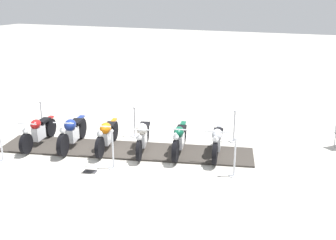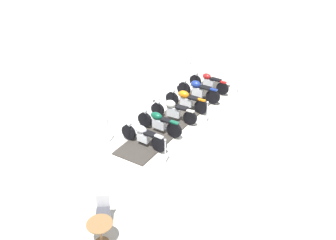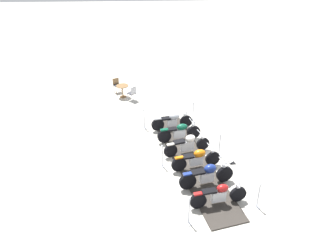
% 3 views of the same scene
% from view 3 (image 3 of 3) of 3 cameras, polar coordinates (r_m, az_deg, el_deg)
% --- Properties ---
extents(ground_plane, '(80.00, 80.00, 0.00)m').
position_cam_3_polar(ground_plane, '(14.72, 3.98, -7.01)').
color(ground_plane, beige).
extents(display_platform, '(3.25, 7.96, 0.05)m').
position_cam_3_polar(display_platform, '(14.71, 3.98, -6.93)').
color(display_platform, '#38332D').
rests_on(display_platform, ground_plane).
extents(motorcycle_maroon, '(2.14, 0.69, 0.92)m').
position_cam_3_polar(motorcycle_maroon, '(12.41, 8.76, -12.48)').
color(motorcycle_maroon, black).
rests_on(motorcycle_maroon, display_platform).
extents(motorcycle_navy, '(2.20, 0.80, 1.00)m').
position_cam_3_polar(motorcycle_navy, '(13.17, 6.73, -9.27)').
color(motorcycle_navy, black).
rests_on(motorcycle_navy, display_platform).
extents(motorcycle_copper, '(2.12, 0.76, 0.95)m').
position_cam_3_polar(motorcycle_copper, '(14.00, 5.00, -6.56)').
color(motorcycle_copper, black).
rests_on(motorcycle_copper, display_platform).
extents(motorcycle_cream, '(2.12, 0.93, 0.91)m').
position_cam_3_polar(motorcycle_cream, '(14.87, 3.43, -4.11)').
color(motorcycle_cream, black).
rests_on(motorcycle_cream, display_platform).
extents(motorcycle_forest, '(2.09, 0.72, 0.96)m').
position_cam_3_polar(motorcycle_forest, '(15.77, 2.02, -2.04)').
color(motorcycle_forest, black).
rests_on(motorcycle_forest, display_platform).
extents(motorcycle_chrome, '(2.10, 0.73, 0.94)m').
position_cam_3_polar(motorcycle_chrome, '(16.70, 0.81, -0.11)').
color(motorcycle_chrome, black).
rests_on(motorcycle_chrome, display_platform).
extents(stanchion_right_front, '(0.31, 0.31, 1.11)m').
position_cam_3_polar(stanchion_right_front, '(12.69, 15.14, -12.96)').
color(stanchion_right_front, silver).
rests_on(stanchion_right_front, ground_plane).
extents(stanchion_left_rear, '(0.30, 0.30, 1.09)m').
position_cam_3_polar(stanchion_left_rear, '(16.90, -4.08, -0.31)').
color(stanchion_left_rear, silver).
rests_on(stanchion_left_rear, ground_plane).
extents(stanchion_left_mid, '(0.30, 0.30, 1.07)m').
position_cam_3_polar(stanchion_left_mid, '(14.17, -1.01, -6.72)').
color(stanchion_left_mid, silver).
rests_on(stanchion_left_mid, ground_plane).
extents(stanchion_right_mid, '(0.31, 0.31, 1.15)m').
position_cam_3_polar(stanchion_right_mid, '(14.94, 8.79, -4.87)').
color(stanchion_right_mid, silver).
rests_on(stanchion_right_mid, ground_plane).
extents(stanchion_right_rear, '(0.29, 0.29, 1.09)m').
position_cam_3_polar(stanchion_right_rear, '(17.55, 4.31, 0.96)').
color(stanchion_right_rear, silver).
rests_on(stanchion_right_rear, ground_plane).
extents(stanchion_left_front, '(0.33, 0.33, 1.13)m').
position_cam_3_polar(stanchion_left_front, '(11.75, 3.58, -15.91)').
color(stanchion_left_front, silver).
rests_on(stanchion_left_front, ground_plane).
extents(info_placard, '(0.33, 0.38, 0.23)m').
position_cam_3_polar(info_placard, '(14.84, 10.78, -6.84)').
color(info_placard, '#333338').
rests_on(info_placard, ground_plane).
extents(cafe_table, '(0.74, 0.74, 0.75)m').
position_cam_3_polar(cafe_table, '(20.31, -7.80, 5.37)').
color(cafe_table, olive).
rests_on(cafe_table, ground_plane).
extents(cafe_chair_near_table, '(0.55, 0.55, 0.90)m').
position_cam_3_polar(cafe_chair_near_table, '(21.00, -8.77, 6.06)').
color(cafe_chair_near_table, olive).
rests_on(cafe_chair_near_table, ground_plane).
extents(cafe_chair_across_table, '(0.56, 0.56, 0.92)m').
position_cam_3_polar(cafe_chair_across_table, '(19.78, -6.12, 4.71)').
color(cafe_chair_across_table, '#B7B7BC').
rests_on(cafe_chair_across_table, ground_plane).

